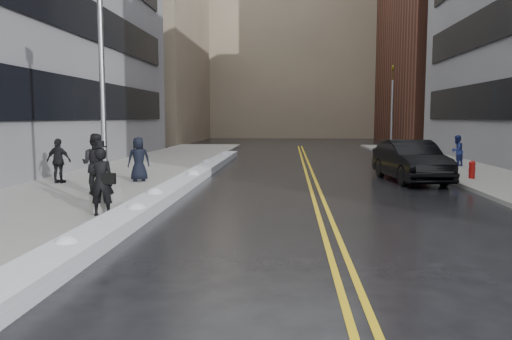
% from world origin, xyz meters
% --- Properties ---
extents(ground, '(160.00, 160.00, 0.00)m').
position_xyz_m(ground, '(0.00, 0.00, 0.00)').
color(ground, black).
rests_on(ground, ground).
extents(sidewalk_west, '(5.50, 50.00, 0.15)m').
position_xyz_m(sidewalk_west, '(-5.75, 10.00, 0.07)').
color(sidewalk_west, gray).
rests_on(sidewalk_west, ground).
extents(sidewalk_east, '(4.00, 50.00, 0.15)m').
position_xyz_m(sidewalk_east, '(10.00, 10.00, 0.07)').
color(sidewalk_east, gray).
rests_on(sidewalk_east, ground).
extents(lane_line_left, '(0.12, 50.00, 0.01)m').
position_xyz_m(lane_line_left, '(2.35, 10.00, 0.00)').
color(lane_line_left, gold).
rests_on(lane_line_left, ground).
extents(lane_line_right, '(0.12, 50.00, 0.01)m').
position_xyz_m(lane_line_right, '(2.65, 10.00, 0.00)').
color(lane_line_right, gold).
rests_on(lane_line_right, ground).
extents(snow_ridge, '(0.90, 30.00, 0.34)m').
position_xyz_m(snow_ridge, '(-2.45, 8.00, 0.17)').
color(snow_ridge, silver).
rests_on(snow_ridge, ground).
extents(building_west_far, '(14.00, 22.00, 18.00)m').
position_xyz_m(building_west_far, '(-15.50, 44.00, 9.00)').
color(building_west_far, gray).
rests_on(building_west_far, ground).
extents(building_east_far, '(14.00, 20.00, 28.00)m').
position_xyz_m(building_east_far, '(19.00, 42.00, 14.00)').
color(building_east_far, '#562D21').
rests_on(building_east_far, ground).
extents(building_far, '(36.00, 16.00, 22.00)m').
position_xyz_m(building_far, '(2.00, 60.00, 11.00)').
color(building_far, gray).
rests_on(building_far, ground).
extents(lamppost, '(0.65, 0.65, 7.62)m').
position_xyz_m(lamppost, '(-3.30, 2.00, 2.53)').
color(lamppost, gray).
rests_on(lamppost, sidewalk_west).
extents(fire_hydrant, '(0.26, 0.26, 0.73)m').
position_xyz_m(fire_hydrant, '(9.00, 10.00, 0.55)').
color(fire_hydrant, maroon).
rests_on(fire_hydrant, sidewalk_east).
extents(traffic_signal, '(0.16, 0.20, 6.00)m').
position_xyz_m(traffic_signal, '(8.50, 24.00, 3.40)').
color(traffic_signal, gray).
rests_on(traffic_signal, sidewalk_east).
extents(pedestrian_fedora, '(0.71, 0.54, 1.74)m').
position_xyz_m(pedestrian_fedora, '(-3.20, 1.44, 1.02)').
color(pedestrian_fedora, black).
rests_on(pedestrian_fedora, sidewalk_west).
extents(pedestrian_b, '(1.03, 0.84, 1.97)m').
position_xyz_m(pedestrian_b, '(-4.70, 4.88, 1.13)').
color(pedestrian_b, black).
rests_on(pedestrian_b, sidewalk_west).
extents(pedestrian_c, '(1.00, 0.84, 1.73)m').
position_xyz_m(pedestrian_c, '(-4.30, 8.19, 1.02)').
color(pedestrian_c, black).
rests_on(pedestrian_c, sidewalk_west).
extents(pedestrian_d, '(1.05, 0.56, 1.70)m').
position_xyz_m(pedestrian_d, '(-7.15, 7.44, 1.00)').
color(pedestrian_d, black).
rests_on(pedestrian_d, sidewalk_west).
extents(pedestrian_east, '(0.97, 0.95, 1.58)m').
position_xyz_m(pedestrian_east, '(10.07, 15.22, 0.94)').
color(pedestrian_east, navy).
rests_on(pedestrian_east, sidewalk_east).
extents(car_black, '(2.37, 5.34, 1.70)m').
position_xyz_m(car_black, '(6.53, 10.02, 0.85)').
color(car_black, black).
rests_on(car_black, ground).
extents(car_maroon, '(2.21, 4.74, 1.34)m').
position_xyz_m(car_maroon, '(7.50, 15.21, 0.67)').
color(car_maroon, '#430A12').
rests_on(car_maroon, ground).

